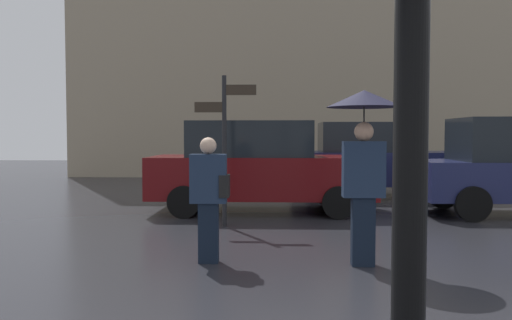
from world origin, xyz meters
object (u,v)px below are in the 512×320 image
pedestrian_with_bag (210,192)px  street_signpost (225,135)px  parked_car_right (259,166)px  pedestrian_with_umbrella (364,136)px  parked_car_distant (371,159)px

pedestrian_with_bag → street_signpost: size_ratio=0.60×
parked_car_right → pedestrian_with_umbrella: bearing=91.0°
parked_car_right → parked_car_distant: bearing=-152.4°
pedestrian_with_umbrella → street_signpost: bearing=118.7°
pedestrian_with_umbrella → street_signpost: 3.31m
pedestrian_with_umbrella → pedestrian_with_bag: size_ratio=1.36×
parked_car_right → parked_car_distant: parked_car_distant is taller
parked_car_right → parked_car_distant: (2.86, 2.79, 0.02)m
parked_car_distant → pedestrian_with_bag: bearing=57.9°
parked_car_distant → street_signpost: (-3.40, -4.57, 0.64)m
pedestrian_with_bag → parked_car_distant: 7.90m
parked_car_distant → street_signpost: size_ratio=1.62×
pedestrian_with_umbrella → pedestrian_with_bag: 2.03m
parked_car_right → parked_car_distant: size_ratio=1.07×
parked_car_right → street_signpost: 1.97m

